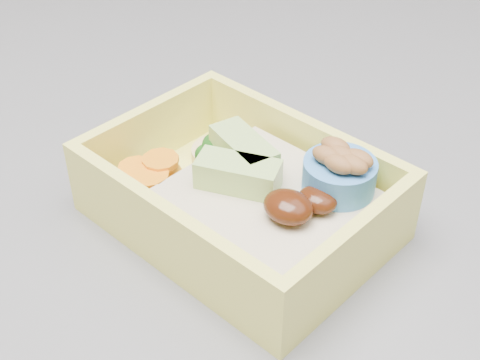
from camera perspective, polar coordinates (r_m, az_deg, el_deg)
The scene contains 1 object.
bento_box at distance 0.39m, azimuth 0.72°, elevation -1.48°, with size 0.18×0.13×0.06m.
Camera 1 is at (0.05, -0.34, 1.19)m, focal length 50.00 mm.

